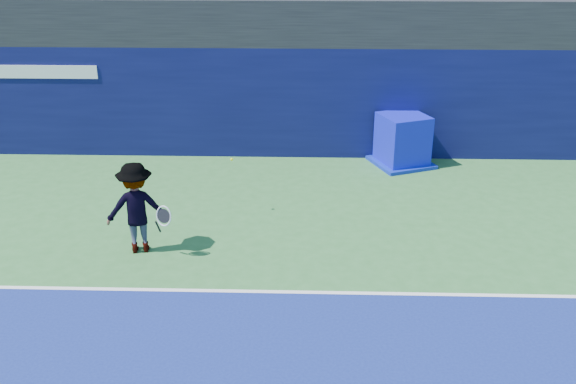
{
  "coord_description": "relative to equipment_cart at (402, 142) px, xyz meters",
  "views": [
    {
      "loc": [
        0.83,
        -6.76,
        6.12
      ],
      "look_at": [
        0.47,
        5.2,
        1.0
      ],
      "focal_mm": 40.0,
      "sensor_mm": 36.0,
      "label": 1
    }
  ],
  "objects": [
    {
      "name": "equipment_cart",
      "position": [
        0.0,
        0.0,
        0.0
      ],
      "size": [
        1.86,
        1.86,
        1.36
      ],
      "color": "#0E11C4",
      "rests_on": "ground"
    },
    {
      "name": "tennis_player",
      "position": [
        -5.85,
        -5.06,
        0.3
      ],
      "size": [
        1.42,
        0.91,
        1.85
      ],
      "color": "white",
      "rests_on": "ground"
    },
    {
      "name": "tennis_ball",
      "position": [
        -4.18,
        -3.28,
        0.67
      ],
      "size": [
        0.06,
        0.06,
        0.06
      ],
      "color": "yellow",
      "rests_on": "ground"
    },
    {
      "name": "baseline",
      "position": [
        -3.39,
        -6.56,
        -0.61
      ],
      "size": [
        24.0,
        0.1,
        0.01
      ],
      "primitive_type": "cube",
      "color": "white",
      "rests_on": "ground"
    },
    {
      "name": "back_wall_assembly",
      "position": [
        -3.4,
        0.94,
        0.88
      ],
      "size": [
        36.0,
        1.03,
        3.0
      ],
      "color": "#0B0D3D",
      "rests_on": "ground"
    },
    {
      "name": "stadium_band",
      "position": [
        -3.39,
        1.94,
        2.98
      ],
      "size": [
        36.0,
        3.0,
        1.2
      ],
      "primitive_type": "cube",
      "color": "black",
      "rests_on": "back_wall_assembly"
    }
  ]
}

